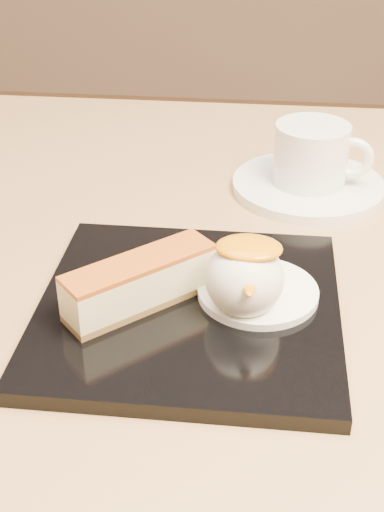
# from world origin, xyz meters

# --- Properties ---
(table) EXTENTS (0.80, 0.80, 0.72)m
(table) POSITION_xyz_m (0.00, 0.00, 0.56)
(table) COLOR black
(table) RESTS_ON ground
(dessert_plate) EXTENTS (0.22, 0.22, 0.01)m
(dessert_plate) POSITION_xyz_m (-0.00, -0.07, 0.73)
(dessert_plate) COLOR black
(dessert_plate) RESTS_ON table
(cheesecake) EXTENTS (0.11, 0.10, 0.04)m
(cheesecake) POSITION_xyz_m (-0.04, -0.07, 0.75)
(cheesecake) COLOR brown
(cheesecake) RESTS_ON dessert_plate
(cream_smear) EXTENTS (0.09, 0.09, 0.01)m
(cream_smear) POSITION_xyz_m (0.05, -0.05, 0.73)
(cream_smear) COLOR white
(cream_smear) RESTS_ON dessert_plate
(ice_cream_scoop) EXTENTS (0.06, 0.06, 0.06)m
(ice_cream_scoop) POSITION_xyz_m (0.04, -0.07, 0.76)
(ice_cream_scoop) COLOR white
(ice_cream_scoop) RESTS_ON cream_smear
(mango_sauce) EXTENTS (0.05, 0.04, 0.01)m
(mango_sauce) POSITION_xyz_m (0.04, -0.07, 0.78)
(mango_sauce) COLOR orange
(mango_sauce) RESTS_ON ice_cream_scoop
(mint_sprig) EXTENTS (0.04, 0.03, 0.00)m
(mint_sprig) POSITION_xyz_m (0.02, -0.03, 0.74)
(mint_sprig) COLOR #2C8736
(mint_sprig) RESTS_ON cream_smear
(saucer) EXTENTS (0.15, 0.15, 0.01)m
(saucer) POSITION_xyz_m (0.09, 0.15, 0.72)
(saucer) COLOR white
(saucer) RESTS_ON table
(coffee_cup) EXTENTS (0.10, 0.07, 0.06)m
(coffee_cup) POSITION_xyz_m (0.09, 0.15, 0.76)
(coffee_cup) COLOR white
(coffee_cup) RESTS_ON saucer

